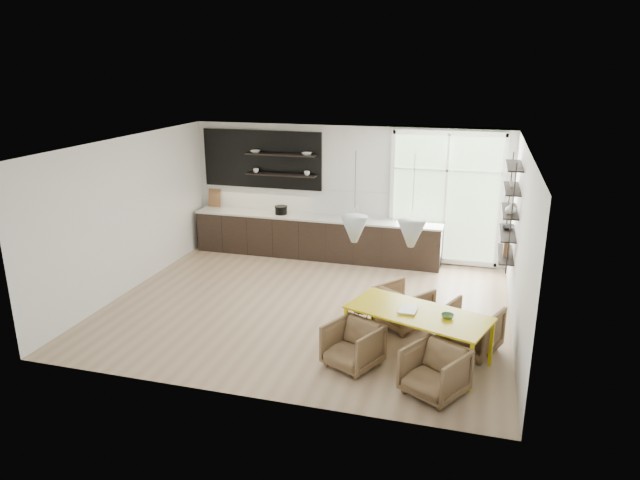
{
  "coord_description": "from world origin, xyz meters",
  "views": [
    {
      "loc": [
        2.77,
        -9.01,
        4.18
      ],
      "look_at": [
        0.07,
        0.6,
        1.07
      ],
      "focal_mm": 32.0,
      "sensor_mm": 36.0,
      "label": 1
    }
  ],
  "objects_px": {
    "armchair_front_left": "(353,345)",
    "wire_stool": "(363,318)",
    "armchair_back_right": "(471,329)",
    "armchair_front_right": "(435,372)",
    "armchair_back_left": "(403,306)",
    "dining_table": "(418,315)"
  },
  "relations": [
    {
      "from": "armchair_front_left",
      "to": "wire_stool",
      "type": "distance_m",
      "value": 0.99
    },
    {
      "from": "armchair_back_right",
      "to": "armchair_front_right",
      "type": "distance_m",
      "value": 1.42
    },
    {
      "from": "armchair_back_left",
      "to": "armchair_front_left",
      "type": "bearing_deg",
      "value": 107.53
    },
    {
      "from": "dining_table",
      "to": "armchair_back_left",
      "type": "xyz_separation_m",
      "value": [
        -0.34,
        1.03,
        -0.34
      ]
    },
    {
      "from": "dining_table",
      "to": "armchair_front_right",
      "type": "distance_m",
      "value": 1.03
    },
    {
      "from": "armchair_front_left",
      "to": "armchair_front_right",
      "type": "xyz_separation_m",
      "value": [
        1.19,
        -0.43,
        0.01
      ]
    },
    {
      "from": "armchair_front_right",
      "to": "armchair_front_left",
      "type": "bearing_deg",
      "value": -170.18
    },
    {
      "from": "armchair_front_right",
      "to": "armchair_back_left",
      "type": "bearing_deg",
      "value": 138.89
    },
    {
      "from": "dining_table",
      "to": "armchair_front_left",
      "type": "relative_size",
      "value": 3.11
    },
    {
      "from": "armchair_front_right",
      "to": "wire_stool",
      "type": "height_order",
      "value": "armchair_front_right"
    },
    {
      "from": "armchair_front_left",
      "to": "armchair_back_right",
      "type": "bearing_deg",
      "value": 55.43
    },
    {
      "from": "armchair_front_left",
      "to": "wire_stool",
      "type": "bearing_deg",
      "value": 118.3
    },
    {
      "from": "armchair_front_right",
      "to": "armchair_back_right",
      "type": "bearing_deg",
      "value": 102.52
    },
    {
      "from": "armchair_back_left",
      "to": "armchair_back_right",
      "type": "bearing_deg",
      "value": -171.51
    },
    {
      "from": "armchair_front_right",
      "to": "wire_stool",
      "type": "bearing_deg",
      "value": 160.86
    },
    {
      "from": "dining_table",
      "to": "armchair_front_left",
      "type": "distance_m",
      "value": 1.04
    },
    {
      "from": "armchair_back_right",
      "to": "wire_stool",
      "type": "bearing_deg",
      "value": 20.68
    },
    {
      "from": "wire_stool",
      "to": "dining_table",
      "type": "bearing_deg",
      "value": -29.7
    },
    {
      "from": "armchair_back_right",
      "to": "armchair_front_right",
      "type": "relative_size",
      "value": 1.09
    },
    {
      "from": "armchair_back_left",
      "to": "wire_stool",
      "type": "xyz_separation_m",
      "value": [
        -0.56,
        -0.52,
        -0.06
      ]
    },
    {
      "from": "armchair_back_right",
      "to": "wire_stool",
      "type": "height_order",
      "value": "armchair_back_right"
    },
    {
      "from": "dining_table",
      "to": "wire_stool",
      "type": "relative_size",
      "value": 4.85
    }
  ]
}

